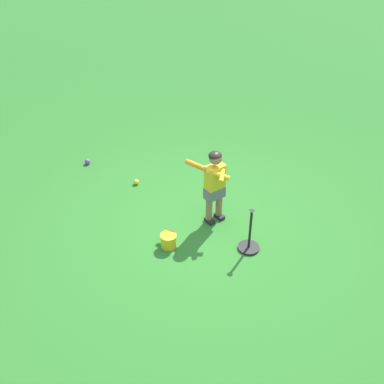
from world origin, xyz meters
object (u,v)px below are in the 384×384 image
(play_ball_center_lawn, at_px, (136,182))
(play_ball_near_batter, at_px, (87,162))
(toy_bucket, at_px, (168,240))
(child_batter, at_px, (214,181))
(batting_tee, at_px, (249,242))

(play_ball_center_lawn, bearing_deg, play_ball_near_batter, 59.68)
(play_ball_center_lawn, bearing_deg, toy_bucket, -154.96)
(child_batter, height_order, play_ball_near_batter, child_batter)
(toy_bucket, bearing_deg, batting_tee, -88.82)
(play_ball_center_lawn, distance_m, play_ball_near_batter, 1.02)
(play_ball_near_batter, bearing_deg, batting_tee, -126.03)
(batting_tee, bearing_deg, toy_bucket, 91.18)
(toy_bucket, bearing_deg, child_batter, -43.56)
(child_batter, height_order, toy_bucket, child_batter)
(child_batter, xyz_separation_m, play_ball_near_batter, (1.29, 2.07, -0.61))
(play_ball_center_lawn, distance_m, batting_tee, 2.14)
(child_batter, distance_m, toy_bucket, 0.98)
(child_batter, relative_size, play_ball_near_batter, 12.17)
(play_ball_center_lawn, xyz_separation_m, toy_bucket, (-1.36, -0.63, 0.06))
(batting_tee, bearing_deg, child_batter, 39.99)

